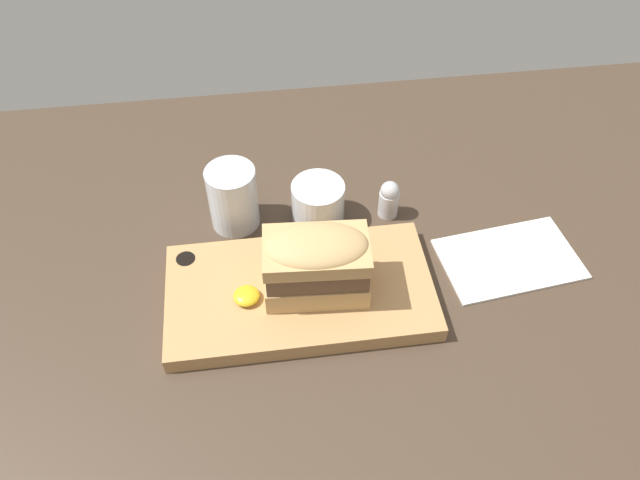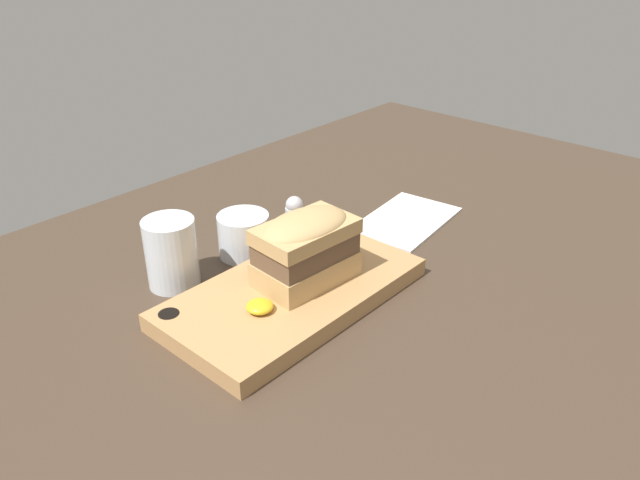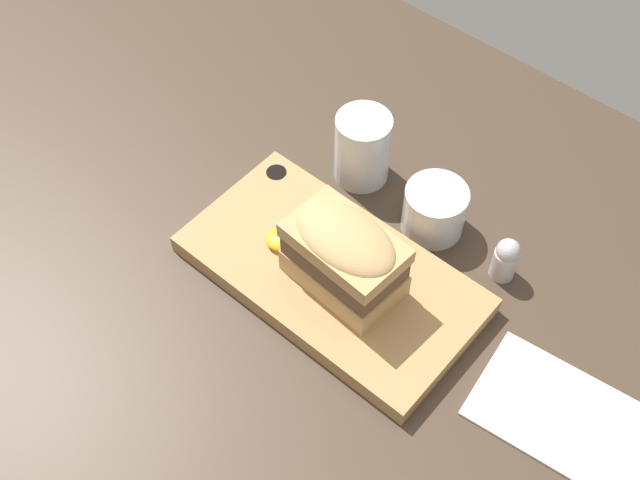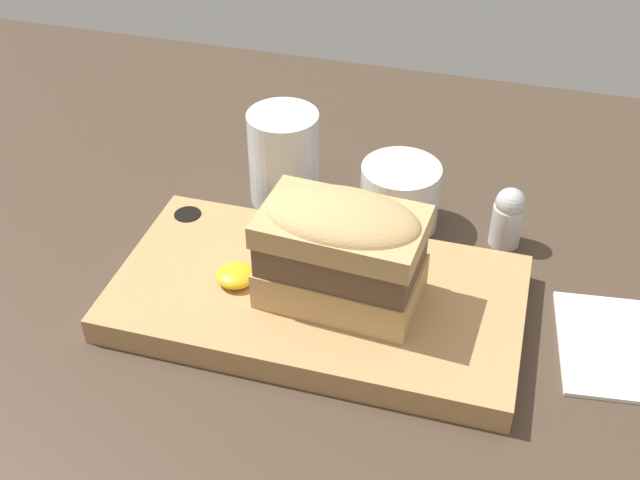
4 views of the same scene
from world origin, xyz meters
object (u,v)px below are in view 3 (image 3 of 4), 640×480
Objects in this scene: sandwich at (345,254)px; napkin at (564,417)px; water_glass at (362,151)px; salt_shaker at (506,259)px; serving_board at (331,273)px; wine_glass at (434,211)px.

napkin is (28.73, 3.25, -7.76)cm from sandwich.
sandwich reaches higher than water_glass.
water_glass is 23.53cm from salt_shaker.
water_glass reaches higher than napkin.
serving_board is 18.03cm from water_glass.
napkin is (39.13, -13.07, -4.21)cm from water_glass.
serving_board is 21.12cm from salt_shaker.
sandwich is 29.93cm from napkin.
sandwich is 2.21× the size of salt_shaker.
salt_shaker is at bearing -2.12° from wine_glass.
sandwich is 16.17cm from wine_glass.
sandwich is at bearing -12.13° from serving_board.
salt_shaker is (-15.67, 11.60, 3.01)cm from napkin.
serving_board is at bearing -174.94° from napkin.
water_glass is 1.59× the size of salt_shaker.
sandwich is (2.32, -0.50, 6.67)cm from serving_board.
serving_board is at bearing 167.87° from sandwich.
sandwich is 1.76× the size of wine_glass.
serving_board is 7.08cm from sandwich.
napkin is (26.54, -12.00, -2.86)cm from wine_glass.
salt_shaker is (23.46, -1.46, -1.20)cm from water_glass.
salt_shaker reaches higher than serving_board.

